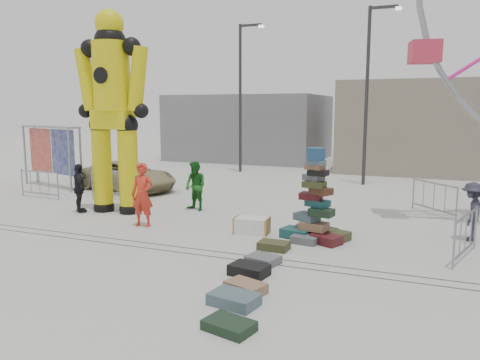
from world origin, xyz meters
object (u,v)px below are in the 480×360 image
at_px(barricade_wheel_back, 434,198).
at_px(pedestrian_green, 196,186).
at_px(suitcase_tower, 315,214).
at_px(barricade_wheel_front, 466,236).
at_px(lamp_post_right, 369,87).
at_px(pedestrian_grey, 472,211).
at_px(pedestrian_red, 142,195).
at_px(pedestrian_black, 79,188).
at_px(crash_test_dummy, 113,105).
at_px(barricade_dummy_b, 119,184).
at_px(steamer_trunk, 252,226).
at_px(parked_suv, 128,176).
at_px(lamp_post_left, 242,91).
at_px(banner_scaffold, 51,141).
at_px(barricade_dummy_a, 40,184).
at_px(barricade_dummy_c, 117,186).

distance_m(barricade_wheel_back, pedestrian_green, 8.06).
xyz_separation_m(suitcase_tower, barricade_wheel_front, (3.66, -0.29, -0.15)).
distance_m(lamp_post_right, pedestrian_grey, 10.02).
bearing_deg(pedestrian_red, pedestrian_black, 158.43).
bearing_deg(pedestrian_grey, crash_test_dummy, -77.87).
xyz_separation_m(crash_test_dummy, barricade_dummy_b, (-1.55, 2.28, -3.09)).
distance_m(steamer_trunk, barricade_dummy_b, 7.53).
height_order(lamp_post_right, pedestrian_black, lamp_post_right).
bearing_deg(parked_suv, suitcase_tower, -105.05).
height_order(suitcase_tower, barricade_wheel_back, suitcase_tower).
bearing_deg(suitcase_tower, steamer_trunk, -159.76).
height_order(lamp_post_right, lamp_post_left, same).
height_order(pedestrian_green, pedestrian_grey, pedestrian_green).
bearing_deg(banner_scaffold, pedestrian_green, 2.25).
relative_size(lamp_post_right, barricade_dummy_b, 4.00).
height_order(barricade_dummy_a, barricade_dummy_b, same).
bearing_deg(suitcase_tower, parked_suv, 171.33).
height_order(suitcase_tower, crash_test_dummy, crash_test_dummy).
relative_size(lamp_post_right, parked_suv, 1.77).
bearing_deg(suitcase_tower, pedestrian_green, 173.69).
xyz_separation_m(suitcase_tower, barricade_wheel_back, (3.00, 4.49, -0.15)).
xyz_separation_m(banner_scaffold, pedestrian_green, (8.19, -1.90, -1.21)).
bearing_deg(lamp_post_left, pedestrian_red, -81.86).
distance_m(lamp_post_left, barricade_wheel_back, 13.02).
bearing_deg(lamp_post_left, pedestrian_grey, -44.17).
bearing_deg(barricade_wheel_back, pedestrian_grey, -24.94).
height_order(banner_scaffold, barricade_dummy_b, banner_scaffold).
xyz_separation_m(barricade_dummy_a, pedestrian_grey, (15.36, -0.30, 0.24)).
distance_m(lamp_post_left, barricade_dummy_b, 9.88).
distance_m(steamer_trunk, barricade_dummy_a, 9.84).
bearing_deg(steamer_trunk, barricade_wheel_front, -6.27).
height_order(barricade_dummy_a, barricade_dummy_c, same).
height_order(steamer_trunk, barricade_wheel_front, barricade_wheel_front).
relative_size(lamp_post_left, steamer_trunk, 8.26).
height_order(barricade_wheel_back, pedestrian_black, pedestrian_black).
distance_m(suitcase_tower, barricade_wheel_front, 3.68).
height_order(steamer_trunk, pedestrian_black, pedestrian_black).
height_order(barricade_wheel_back, pedestrian_green, pedestrian_green).
relative_size(suitcase_tower, barricade_dummy_a, 1.24).
xyz_separation_m(barricade_wheel_front, pedestrian_grey, (0.24, 1.76, 0.24)).
distance_m(barricade_dummy_c, parked_suv, 2.11).
relative_size(barricade_dummy_c, pedestrian_grey, 1.26).
xyz_separation_m(banner_scaffold, barricade_wheel_back, (15.87, 0.52, -1.51)).
relative_size(lamp_post_left, barricade_dummy_a, 4.00).
xyz_separation_m(barricade_dummy_c, barricade_wheel_front, (12.06, -2.95, 0.00)).
bearing_deg(pedestrian_red, lamp_post_right, 56.90).
height_order(barricade_dummy_b, barricade_dummy_c, same).
relative_size(barricade_wheel_front, parked_suv, 0.44).
xyz_separation_m(barricade_dummy_b, pedestrian_grey, (12.52, -1.60, 0.24)).
relative_size(banner_scaffold, barricade_wheel_back, 1.91).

